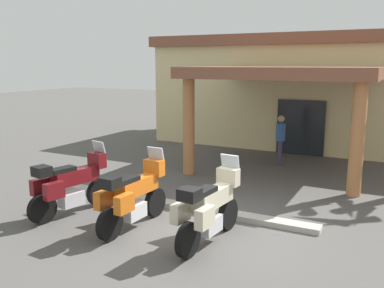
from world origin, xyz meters
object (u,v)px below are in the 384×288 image
Objects in this scene: motel_building at (316,90)px; motorcycle_maroon at (70,185)px; pedestrian at (280,136)px; motorcycle_cream at (209,209)px; motorcycle_orange at (133,196)px.

motel_building is 6.15× the size of motorcycle_maroon.
motel_building is 7.83× the size of pedestrian.
motorcycle_cream is 1.29× the size of pedestrian.
motorcycle_cream is at bearing -77.89° from motorcycle_maroon.
motorcycle_orange is (1.75, -0.02, 0.00)m from motorcycle_maroon.
motel_building is 6.09× the size of motorcycle_cream.
pedestrian is at bearing -11.56° from motorcycle_maroon.
motel_building reaches higher than pedestrian.
motel_building is 12.13m from motorcycle_maroon.
motorcycle_cream is (1.75, 0.04, 0.00)m from motorcycle_orange.
motorcycle_maroon is 1.27× the size of pedestrian.
pedestrian reaches higher than motorcycle_orange.
motorcycle_cream is (0.26, -11.55, -1.64)m from motel_building.
motorcycle_maroon is 1.75m from motorcycle_orange.
motorcycle_maroon and motorcycle_cream have the same top height.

